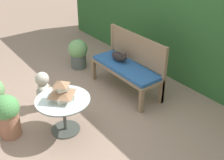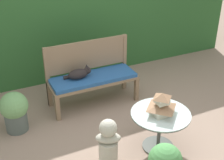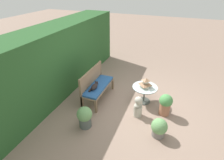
{
  "view_description": "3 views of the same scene",
  "coord_description": "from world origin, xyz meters",
  "views": [
    {
      "loc": [
        3.07,
        -1.57,
        2.55
      ],
      "look_at": [
        0.2,
        0.57,
        0.49
      ],
      "focal_mm": 45.0,
      "sensor_mm": 36.0,
      "label": 1
    },
    {
      "loc": [
        -1.62,
        -2.82,
        2.62
      ],
      "look_at": [
        0.05,
        0.69,
        0.55
      ],
      "focal_mm": 50.0,
      "sensor_mm": 36.0,
      "label": 2
    },
    {
      "loc": [
        -4.07,
        -0.91,
        3.19
      ],
      "look_at": [
        0.18,
        0.74,
        0.57
      ],
      "focal_mm": 28.0,
      "sensor_mm": 36.0,
      "label": 3
    }
  ],
  "objects": [
    {
      "name": "pagoda_birdhouse",
      "position": [
        0.24,
        -0.26,
        0.63
      ],
      "size": [
        0.31,
        0.31,
        0.28
      ],
      "color": "beige",
      "rests_on": "patio_table"
    },
    {
      "name": "foliage_hedge_back",
      "position": [
        0.0,
        2.55,
        1.02
      ],
      "size": [
        6.4,
        1.1,
        2.04
      ],
      "primitive_type": "cube",
      "color": "#285628",
      "rests_on": "ground"
    },
    {
      "name": "garden_bust",
      "position": [
        -0.44,
        -0.24,
        0.29
      ],
      "size": [
        0.33,
        0.27,
        0.6
      ],
      "rotation": [
        0.0,
        0.0,
        -0.43
      ],
      "color": "#B7B2A3",
      "rests_on": "ground"
    },
    {
      "name": "ground",
      "position": [
        0.0,
        0.0,
        0.0
      ],
      "size": [
        30.0,
        30.0,
        0.0
      ],
      "primitive_type": "plane",
      "color": "gray"
    },
    {
      "name": "patio_table",
      "position": [
        0.24,
        -0.26,
        0.41
      ],
      "size": [
        0.72,
        0.72,
        0.51
      ],
      "color": "#424742",
      "rests_on": "ground"
    },
    {
      "name": "bench_backrest",
      "position": [
        -0.09,
        1.29,
        0.67
      ],
      "size": [
        1.34,
        0.06,
        0.95
      ],
      "color": "#7F664C",
      "rests_on": "ground"
    },
    {
      "name": "cat",
      "position": [
        -0.3,
        1.09,
        0.54
      ],
      "size": [
        0.41,
        0.17,
        0.19
      ],
      "rotation": [
        0.0,
        0.0,
        -0.0
      ],
      "color": "black",
      "rests_on": "garden_bench"
    },
    {
      "name": "potted_plant_bench_right",
      "position": [
        -0.12,
        -0.9,
        0.34
      ],
      "size": [
        0.35,
        0.35,
        0.61
      ],
      "color": "#9E664C",
      "rests_on": "ground"
    },
    {
      "name": "potted_plant_table_near",
      "position": [
        -1.3,
        0.87,
        0.31
      ],
      "size": [
        0.38,
        0.38,
        0.57
      ],
      "color": "#4C5651",
      "rests_on": "ground"
    },
    {
      "name": "garden_bench",
      "position": [
        -0.09,
        1.07,
        0.4
      ],
      "size": [
        1.34,
        0.48,
        0.47
      ],
      "color": "#7F664C",
      "rests_on": "ground"
    },
    {
      "name": "potted_plant_path_edge",
      "position": [
        -0.95,
        -0.86,
        0.23
      ],
      "size": [
        0.38,
        0.38,
        0.47
      ],
      "color": "slate",
      "rests_on": "ground"
    }
  ]
}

